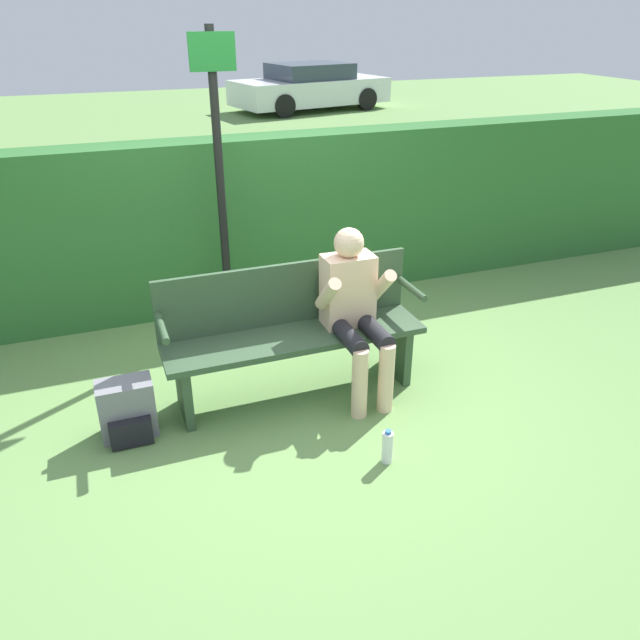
{
  "coord_description": "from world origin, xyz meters",
  "views": [
    {
      "loc": [
        -1.2,
        -3.7,
        2.54
      ],
      "look_at": [
        0.15,
        -0.1,
        0.62
      ],
      "focal_mm": 35.0,
      "sensor_mm": 36.0,
      "label": 1
    }
  ],
  "objects_px": {
    "backpack": "(127,411)",
    "signpost": "(219,169)",
    "parked_car": "(310,87)",
    "water_bottle": "(387,447)",
    "person_seated": "(354,306)",
    "park_bench": "(292,330)"
  },
  "relations": [
    {
      "from": "backpack",
      "to": "parked_car",
      "type": "relative_size",
      "value": 0.09
    },
    {
      "from": "backpack",
      "to": "water_bottle",
      "type": "distance_m",
      "value": 1.71
    },
    {
      "from": "park_bench",
      "to": "signpost",
      "type": "bearing_deg",
      "value": 98.78
    },
    {
      "from": "park_bench",
      "to": "parked_car",
      "type": "bearing_deg",
      "value": 69.75
    },
    {
      "from": "signpost",
      "to": "park_bench",
      "type": "bearing_deg",
      "value": -81.22
    },
    {
      "from": "water_bottle",
      "to": "backpack",
      "type": "bearing_deg",
      "value": 149.96
    },
    {
      "from": "person_seated",
      "to": "parked_car",
      "type": "bearing_deg",
      "value": 71.5
    },
    {
      "from": "signpost",
      "to": "parked_car",
      "type": "height_order",
      "value": "signpost"
    },
    {
      "from": "person_seated",
      "to": "backpack",
      "type": "bearing_deg",
      "value": -179.62
    },
    {
      "from": "parked_car",
      "to": "signpost",
      "type": "bearing_deg",
      "value": -124.58
    },
    {
      "from": "backpack",
      "to": "parked_car",
      "type": "xyz_separation_m",
      "value": [
        6.19,
        13.69,
        0.41
      ]
    },
    {
      "from": "backpack",
      "to": "signpost",
      "type": "height_order",
      "value": "signpost"
    },
    {
      "from": "person_seated",
      "to": "park_bench",
      "type": "bearing_deg",
      "value": 160.9
    },
    {
      "from": "backpack",
      "to": "parked_car",
      "type": "height_order",
      "value": "parked_car"
    },
    {
      "from": "person_seated",
      "to": "parked_car",
      "type": "distance_m",
      "value": 14.43
    },
    {
      "from": "signpost",
      "to": "parked_car",
      "type": "relative_size",
      "value": 0.54
    },
    {
      "from": "water_bottle",
      "to": "signpost",
      "type": "distance_m",
      "value": 2.62
    },
    {
      "from": "backpack",
      "to": "water_bottle",
      "type": "xyz_separation_m",
      "value": [
        1.48,
        -0.85,
        -0.08
      ]
    },
    {
      "from": "signpost",
      "to": "parked_car",
      "type": "bearing_deg",
      "value": 67.15
    },
    {
      "from": "signpost",
      "to": "parked_car",
      "type": "xyz_separation_m",
      "value": [
        5.19,
        12.3,
        -0.79
      ]
    },
    {
      "from": "backpack",
      "to": "park_bench",
      "type": "bearing_deg",
      "value": 7.4
    },
    {
      "from": "backpack",
      "to": "signpost",
      "type": "relative_size",
      "value": 0.16
    }
  ]
}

